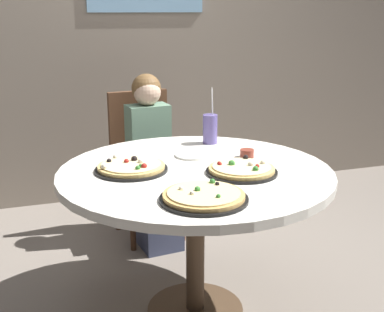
% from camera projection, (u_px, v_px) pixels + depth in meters
% --- Properties ---
extents(ground_plane, '(8.00, 8.00, 0.00)m').
position_uv_depth(ground_plane, '(195.00, 311.00, 2.54)').
color(ground_plane, slate).
extents(wall_with_window, '(5.20, 0.14, 2.90)m').
position_uv_depth(wall_with_window, '(118.00, 11.00, 3.78)').
color(wall_with_window, gray).
rests_on(wall_with_window, ground_plane).
extents(dining_table, '(1.27, 1.27, 0.75)m').
position_uv_depth(dining_table, '(195.00, 188.00, 2.36)').
color(dining_table, silver).
rests_on(dining_table, ground_plane).
extents(chair_wooden, '(0.44, 0.44, 0.95)m').
position_uv_depth(chair_wooden, '(144.00, 156.00, 3.33)').
color(chair_wooden, brown).
rests_on(chair_wooden, ground_plane).
extents(diner_child, '(0.29, 0.42, 1.08)m').
position_uv_depth(diner_child, '(153.00, 170.00, 3.19)').
color(diner_child, '#3F4766').
rests_on(diner_child, ground_plane).
extents(pizza_veggie, '(0.32, 0.32, 0.05)m').
position_uv_depth(pizza_veggie, '(242.00, 170.00, 2.27)').
color(pizza_veggie, black).
rests_on(pizza_veggie, dining_table).
extents(pizza_cheese, '(0.35, 0.35, 0.05)m').
position_uv_depth(pizza_cheese, '(204.00, 196.00, 1.95)').
color(pizza_cheese, black).
rests_on(pizza_cheese, dining_table).
extents(pizza_pepperoni, '(0.33, 0.33, 0.05)m').
position_uv_depth(pizza_pepperoni, '(131.00, 167.00, 2.31)').
color(pizza_pepperoni, black).
rests_on(pizza_pepperoni, dining_table).
extents(soda_cup, '(0.08, 0.08, 0.31)m').
position_uv_depth(soda_cup, '(210.00, 129.00, 2.76)').
color(soda_cup, '#6659A5').
rests_on(soda_cup, dining_table).
extents(sauce_bowl, '(0.07, 0.07, 0.04)m').
position_uv_depth(sauce_bowl, '(247.00, 153.00, 2.52)').
color(sauce_bowl, brown).
rests_on(sauce_bowl, dining_table).
extents(plate_small, '(0.18, 0.18, 0.01)m').
position_uv_depth(plate_small, '(193.00, 155.00, 2.54)').
color(plate_small, white).
rests_on(plate_small, dining_table).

